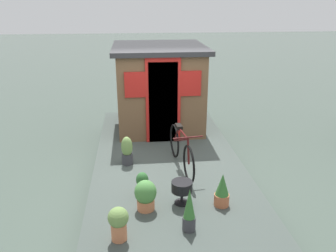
% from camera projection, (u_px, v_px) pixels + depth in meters
% --- Properties ---
extents(ground_plane, '(60.00, 60.00, 0.00)m').
position_uv_depth(ground_plane, '(167.00, 175.00, 6.85)').
color(ground_plane, '#47564C').
extents(houseboat_deck, '(5.75, 2.73, 0.41)m').
position_uv_depth(houseboat_deck, '(167.00, 166.00, 6.78)').
color(houseboat_deck, '#424C47').
rests_on(houseboat_deck, ground_plane).
extents(houseboat_cabin, '(2.19, 2.06, 1.89)m').
position_uv_depth(houseboat_cabin, '(159.00, 87.00, 8.02)').
color(houseboat_cabin, brown).
rests_on(houseboat_cabin, houseboat_deck).
extents(bicycle, '(1.66, 0.50, 0.78)m').
position_uv_depth(bicycle, '(181.00, 149.00, 6.13)').
color(bicycle, black).
rests_on(bicycle, houseboat_deck).
extents(potted_plant_succulent, '(0.17, 0.17, 0.62)m').
position_uv_depth(potted_plant_succulent, '(189.00, 211.00, 4.48)').
color(potted_plant_succulent, '#38383D').
rests_on(potted_plant_succulent, houseboat_deck).
extents(potted_plant_fern, '(0.22, 0.22, 0.52)m').
position_uv_depth(potted_plant_fern, '(222.00, 191.00, 5.04)').
color(potted_plant_fern, '#B2603D').
rests_on(potted_plant_fern, houseboat_deck).
extents(potted_plant_ivy, '(0.19, 0.19, 0.37)m').
position_uv_depth(potted_plant_ivy, '(142.00, 183.00, 5.36)').
color(potted_plant_ivy, '#B2603D').
rests_on(potted_plant_ivy, houseboat_deck).
extents(potted_plant_lavender, '(0.21, 0.21, 0.54)m').
position_uv_depth(potted_plant_lavender, '(127.00, 151.00, 6.32)').
color(potted_plant_lavender, '#38383D').
rests_on(potted_plant_lavender, houseboat_deck).
extents(potted_plant_geranium, '(0.32, 0.32, 0.46)m').
position_uv_depth(potted_plant_geranium, '(146.00, 195.00, 4.95)').
color(potted_plant_geranium, '#C6754C').
rests_on(potted_plant_geranium, houseboat_deck).
extents(potted_plant_sage, '(0.26, 0.26, 0.46)m').
position_uv_depth(potted_plant_sage, '(118.00, 222.00, 4.31)').
color(potted_plant_sage, '#C6754C').
rests_on(potted_plant_sage, houseboat_deck).
extents(charcoal_grill, '(0.31, 0.31, 0.36)m').
position_uv_depth(charcoal_grill, '(182.00, 188.00, 5.08)').
color(charcoal_grill, black).
rests_on(charcoal_grill, houseboat_deck).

